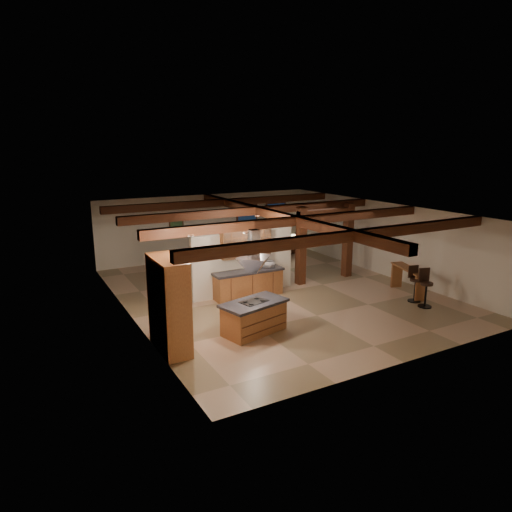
% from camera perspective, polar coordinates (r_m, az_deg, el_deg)
% --- Properties ---
extents(ground, '(12.00, 12.00, 0.00)m').
position_cam_1_polar(ground, '(16.10, 2.40, -4.64)').
color(ground, tan).
rests_on(ground, ground).
extents(room_walls, '(12.00, 12.00, 12.00)m').
position_cam_1_polar(room_walls, '(15.63, 2.46, 1.56)').
color(room_walls, silver).
rests_on(room_walls, ground).
extents(ceiling_beams, '(10.00, 12.00, 0.28)m').
position_cam_1_polar(ceiling_beams, '(15.45, 2.50, 5.12)').
color(ceiling_beams, '#3E160F').
rests_on(ceiling_beams, room_walls).
extents(timber_posts, '(2.50, 0.30, 2.90)m').
position_cam_1_polar(timber_posts, '(17.42, 8.67, 2.64)').
color(timber_posts, '#3E160F').
rests_on(timber_posts, ground).
extents(partition_wall, '(3.80, 0.18, 2.20)m').
position_cam_1_polar(partition_wall, '(15.74, -1.62, -0.89)').
color(partition_wall, silver).
rests_on(partition_wall, ground).
extents(pantry_cabinet, '(0.67, 1.60, 2.40)m').
position_cam_1_polar(pantry_cabinet, '(11.62, -10.81, -6.00)').
color(pantry_cabinet, '#A76B35').
rests_on(pantry_cabinet, ground).
extents(back_counter, '(2.50, 0.66, 0.94)m').
position_cam_1_polar(back_counter, '(15.58, -0.95, -3.43)').
color(back_counter, '#A76B35').
rests_on(back_counter, ground).
extents(upper_display_cabinet, '(1.80, 0.36, 0.95)m').
position_cam_1_polar(upper_display_cabinet, '(15.40, -1.32, 1.65)').
color(upper_display_cabinet, '#A76B35').
rests_on(upper_display_cabinet, partition_wall).
extents(range_hood, '(1.10, 1.10, 1.40)m').
position_cam_1_polar(range_hood, '(12.27, -0.27, -1.84)').
color(range_hood, silver).
rests_on(range_hood, room_walls).
extents(back_windows, '(2.70, 0.07, 1.70)m').
position_cam_1_polar(back_windows, '(22.10, 0.71, 4.45)').
color(back_windows, '#3E160F').
rests_on(back_windows, room_walls).
extents(framed_art, '(0.65, 0.05, 0.85)m').
position_cam_1_polar(framed_art, '(20.34, -9.93, 3.99)').
color(framed_art, '#3E160F').
rests_on(framed_art, room_walls).
extents(recessed_cans, '(3.16, 2.46, 0.03)m').
position_cam_1_polar(recessed_cans, '(12.56, -2.84, 3.61)').
color(recessed_cans, silver).
rests_on(recessed_cans, room_walls).
extents(kitchen_island, '(2.02, 1.39, 0.91)m').
position_cam_1_polar(kitchen_island, '(12.69, -0.26, -7.61)').
color(kitchen_island, '#A76B35').
rests_on(kitchen_island, ground).
extents(dining_table, '(1.82, 1.29, 0.58)m').
position_cam_1_polar(dining_table, '(18.11, -1.79, -1.58)').
color(dining_table, '#411910').
rests_on(dining_table, ground).
extents(sofa, '(2.43, 1.31, 0.67)m').
position_cam_1_polar(sofa, '(21.51, 1.25, 1.03)').
color(sofa, black).
rests_on(sofa, ground).
extents(microwave, '(0.48, 0.40, 0.23)m').
position_cam_1_polar(microwave, '(15.79, 1.59, -1.02)').
color(microwave, silver).
rests_on(microwave, back_counter).
extents(bar_counter, '(0.95, 1.83, 0.93)m').
position_cam_1_polar(bar_counter, '(16.68, 18.51, -2.44)').
color(bar_counter, '#A76B35').
rests_on(bar_counter, ground).
extents(side_table, '(0.51, 0.51, 0.57)m').
position_cam_1_polar(side_table, '(22.05, 4.67, 1.16)').
color(side_table, '#3E160F').
rests_on(side_table, ground).
extents(table_lamp, '(0.27, 0.27, 0.32)m').
position_cam_1_polar(table_lamp, '(21.94, 4.69, 2.46)').
color(table_lamp, black).
rests_on(table_lamp, side_table).
extents(bar_stool_a, '(0.45, 0.47, 1.25)m').
position_cam_1_polar(bar_stool_a, '(15.56, 20.42, -3.74)').
color(bar_stool_a, black).
rests_on(bar_stool_a, ground).
extents(bar_stool_b, '(0.43, 0.44, 1.19)m').
position_cam_1_polar(bar_stool_b, '(15.98, 19.22, -3.29)').
color(bar_stool_b, black).
rests_on(bar_stool_b, ground).
extents(dining_chairs, '(2.06, 2.06, 1.06)m').
position_cam_1_polar(dining_chairs, '(18.05, -1.80, -0.82)').
color(dining_chairs, '#3E160F').
rests_on(dining_chairs, ground).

